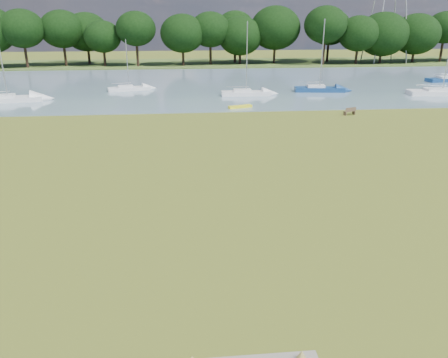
{
  "coord_description": "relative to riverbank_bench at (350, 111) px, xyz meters",
  "views": [
    {
      "loc": [
        -1.56,
        -22.29,
        9.24
      ],
      "look_at": [
        0.43,
        -2.0,
        1.65
      ],
      "focal_mm": 35.0,
      "sensor_mm": 36.0,
      "label": 1
    }
  ],
  "objects": [
    {
      "name": "kayak",
      "position": [
        -10.46,
        4.53,
        -0.22
      ],
      "size": [
        2.67,
        1.44,
        0.26
      ],
      "primitive_type": "cube",
      "rotation": [
        0.0,
        0.0,
        0.33
      ],
      "color": "yellow",
      "rests_on": "river"
    },
    {
      "name": "far_bank",
      "position": [
        -15.2,
        52.53,
        -0.4
      ],
      "size": [
        220.0,
        20.0,
        0.4
      ],
      "primitive_type": "cube",
      "color": "#4C6626",
      "rests_on": "ground"
    },
    {
      "name": "sailboat_0",
      "position": [
        1.24,
        14.28,
        0.19
      ],
      "size": [
        6.53,
        2.64,
        8.97
      ],
      "rotation": [
        0.0,
        0.0,
        -0.14
      ],
      "color": "navy",
      "rests_on": "river"
    },
    {
      "name": "sailboat_3",
      "position": [
        -36.75,
        10.8,
        0.14
      ],
      "size": [
        7.77,
        3.3,
        8.97
      ],
      "rotation": [
        0.0,
        0.0,
        0.16
      ],
      "color": "silver",
      "rests_on": "river"
    },
    {
      "name": "sailboat_7",
      "position": [
        -8.73,
        12.38,
        0.12
      ],
      "size": [
        6.15,
        1.82,
        8.72
      ],
      "rotation": [
        0.0,
        0.0,
        -0.02
      ],
      "color": "silver",
      "rests_on": "river"
    },
    {
      "name": "ground",
      "position": [
        -15.2,
        -19.47,
        -0.4
      ],
      "size": [
        220.0,
        220.0,
        0.0
      ],
      "primitive_type": "plane",
      "color": "olive"
    },
    {
      "name": "sailboat_5",
      "position": [
        15.84,
        10.47,
        0.14
      ],
      "size": [
        8.57,
        3.12,
        10.46
      ],
      "rotation": [
        0.0,
        0.0,
        -0.09
      ],
      "color": "silver",
      "rests_on": "river"
    },
    {
      "name": "tree_line",
      "position": [
        -17.46,
        48.53,
        6.31
      ],
      "size": [
        138.26,
        9.34,
        11.3
      ],
      "color": "black",
      "rests_on": "far_bank"
    },
    {
      "name": "sailboat_2",
      "position": [
        -23.67,
        17.77,
        0.06
      ],
      "size": [
        5.67,
        2.76,
        6.51
      ],
      "rotation": [
        0.0,
        0.0,
        0.24
      ],
      "color": "silver",
      "rests_on": "river"
    },
    {
      "name": "riverbank_bench",
      "position": [
        0.0,
        0.0,
        0.0
      ],
      "size": [
        1.34,
        0.8,
        0.79
      ],
      "rotation": [
        0.0,
        0.0,
        0.34
      ],
      "color": "brown",
      "rests_on": "ground"
    },
    {
      "name": "river",
      "position": [
        -15.2,
        22.53,
        -0.4
      ],
      "size": [
        220.0,
        40.0,
        0.1
      ],
      "primitive_type": "cube",
      "color": "slate",
      "rests_on": "ground"
    }
  ]
}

